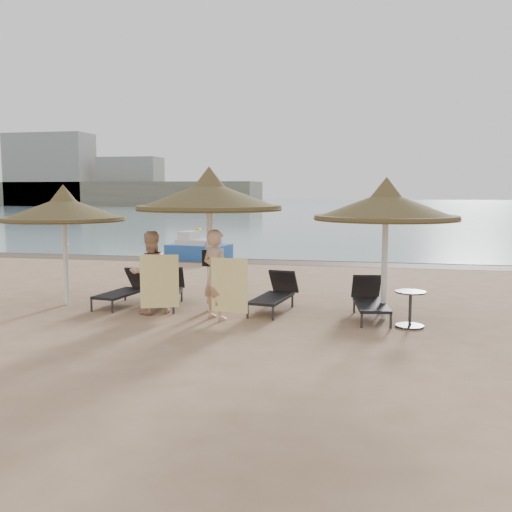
{
  "coord_description": "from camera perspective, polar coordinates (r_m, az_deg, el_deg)",
  "views": [
    {
      "loc": [
        3.71,
        -11.46,
        2.69
      ],
      "look_at": [
        1.05,
        1.2,
        1.19
      ],
      "focal_mm": 40.0,
      "sensor_mm": 36.0,
      "label": 1
    }
  ],
  "objects": [
    {
      "name": "bag_dark",
      "position": [
        12.52,
        -4.84,
        -0.23
      ],
      "size": [
        0.26,
        0.14,
        0.36
      ],
      "rotation": [
        0.0,
        0.0,
        -0.24
      ],
      "color": "black",
      "rests_on": "ground"
    },
    {
      "name": "person_right",
      "position": [
        11.84,
        -4.03,
        -1.14
      ],
      "size": [
        1.2,
        1.07,
        2.19
      ],
      "primitive_type": "imported",
      "rotation": [
        0.0,
        0.0,
        2.61
      ],
      "color": "tan",
      "rests_on": "ground"
    },
    {
      "name": "palapa_center",
      "position": [
        12.59,
        -4.69,
        5.97
      ],
      "size": [
        3.23,
        3.23,
        3.21
      ],
      "rotation": [
        0.0,
        0.0,
        -0.29
      ],
      "color": "white",
      "rests_on": "ground"
    },
    {
      "name": "lounger_far_left",
      "position": [
        13.82,
        -12.88,
        -3.24
      ],
      "size": [
        0.84,
        1.87,
        0.81
      ],
      "rotation": [
        0.0,
        0.0,
        -0.14
      ],
      "color": "#2E2E32",
      "rests_on": "ground"
    },
    {
      "name": "lounger_near_left",
      "position": [
        13.57,
        -8.84,
        -3.29
      ],
      "size": [
        0.99,
        1.94,
        0.83
      ],
      "rotation": [
        0.0,
        0.0,
        0.21
      ],
      "color": "#2E2E32",
      "rests_on": "ground"
    },
    {
      "name": "towel_left",
      "position": [
        12.16,
        -9.62,
        -2.52
      ],
      "size": [
        0.75,
        0.33,
        1.13
      ],
      "rotation": [
        0.0,
        0.0,
        0.39
      ],
      "color": "yellow",
      "rests_on": "ground"
    },
    {
      "name": "towel_right",
      "position": [
        11.56,
        -2.69,
        -2.96
      ],
      "size": [
        0.79,
        0.13,
        1.11
      ],
      "rotation": [
        0.0,
        0.0,
        -0.14
      ],
      "color": "yellow",
      "rests_on": "ground"
    },
    {
      "name": "lounger_far_right",
      "position": [
        12.38,
        11.3,
        -4.29
      ],
      "size": [
        0.88,
        1.94,
        0.84
      ],
      "rotation": [
        0.0,
        0.0,
        0.14
      ],
      "color": "#2E2E32",
      "rests_on": "ground"
    },
    {
      "name": "palapa_right",
      "position": [
        12.04,
        12.87,
        4.87
      ],
      "size": [
        2.99,
        2.99,
        2.96
      ],
      "rotation": [
        0.0,
        0.0,
        -0.31
      ],
      "color": "white",
      "rests_on": "ground"
    },
    {
      "name": "pedal_boat",
      "position": [
        22.32,
        -5.8,
        0.71
      ],
      "size": [
        2.52,
        1.75,
        1.08
      ],
      "rotation": [
        0.0,
        0.0,
        -0.17
      ],
      "color": "#2256AA",
      "rests_on": "ground"
    },
    {
      "name": "far_shore",
      "position": [
        93.82,
        -6.07,
        6.73
      ],
      "size": [
        150.0,
        54.8,
        12.0
      ],
      "color": "#6E6954",
      "rests_on": "ground"
    },
    {
      "name": "wet_sand_strip",
      "position": [
        21.36,
        1.77,
        -0.6
      ],
      "size": [
        200.0,
        1.6,
        0.01
      ],
      "primitive_type": "cube",
      "color": "brown",
      "rests_on": "ground"
    },
    {
      "name": "palapa_left",
      "position": [
        13.97,
        -18.67,
        4.44
      ],
      "size": [
        2.84,
        2.84,
        2.82
      ],
      "rotation": [
        0.0,
        0.0,
        0.08
      ],
      "color": "white",
      "rests_on": "ground"
    },
    {
      "name": "ground",
      "position": [
        12.34,
        -5.95,
        -6.01
      ],
      "size": [
        160.0,
        160.0,
        0.0
      ],
      "primitive_type": "plane",
      "color": "tan",
      "rests_on": "ground"
    },
    {
      "name": "side_table",
      "position": [
        11.66,
        15.16,
        -5.25
      ],
      "size": [
        0.59,
        0.59,
        0.72
      ],
      "rotation": [
        0.0,
        0.0,
        0.04
      ],
      "color": "#2E2E32",
      "rests_on": "ground"
    },
    {
      "name": "buoy_left",
      "position": [
        35.77,
        -5.82,
        2.56
      ],
      "size": [
        0.34,
        0.34,
        0.34
      ],
      "primitive_type": "sphere",
      "color": "#DEBC0B",
      "rests_on": "ground"
    },
    {
      "name": "lounger_near_right",
      "position": [
        12.84,
        1.95,
        -3.76
      ],
      "size": [
        0.89,
        1.95,
        0.84
      ],
      "rotation": [
        0.0,
        0.0,
        -0.14
      ],
      "color": "#2E2E32",
      "rests_on": "ground"
    },
    {
      "name": "bag_patterned",
      "position": [
        12.84,
        -4.41,
        0.46
      ],
      "size": [
        0.33,
        0.15,
        0.4
      ],
      "rotation": [
        0.0,
        0.0,
        -0.13
      ],
      "color": "white",
      "rests_on": "ground"
    },
    {
      "name": "sea",
      "position": [
        91.58,
        9.56,
        4.87
      ],
      "size": [
        200.0,
        140.0,
        0.03
      ],
      "primitive_type": "cube",
      "color": "#6D8F9C",
      "rests_on": "ground"
    },
    {
      "name": "person_left",
      "position": [
        12.57,
        -10.55,
        -0.99
      ],
      "size": [
        1.15,
        1.07,
        2.1
      ],
      "primitive_type": "imported",
      "rotation": [
        0.0,
        0.0,
        3.75
      ],
      "color": "tan",
      "rests_on": "ground"
    }
  ]
}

